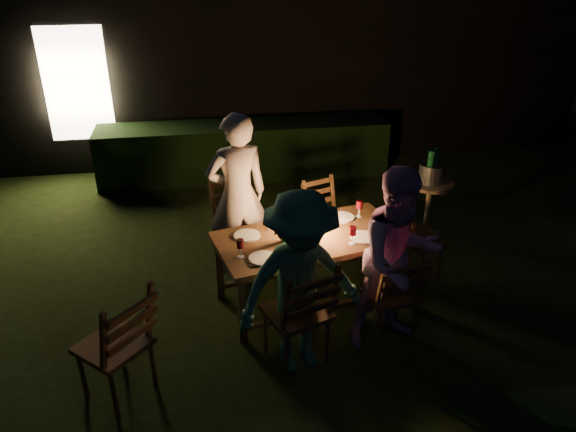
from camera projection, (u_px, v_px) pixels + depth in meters
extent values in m
plane|color=black|center=(333.00, 327.00, 5.22)|extent=(40.00, 40.00, 0.00)
cube|color=black|center=(258.00, 37.00, 9.94)|extent=(10.00, 4.00, 3.20)
cube|color=#FFE5B2|center=(77.00, 84.00, 7.92)|extent=(0.90, 0.06, 1.60)
cube|color=black|center=(244.00, 150.00, 8.27)|extent=(4.20, 0.70, 0.80)
cube|color=#462D17|center=(310.00, 239.00, 5.30)|extent=(1.90, 1.25, 0.06)
cube|color=#462D17|center=(242.00, 312.00, 4.91)|extent=(0.07, 0.07, 0.64)
cube|color=#462D17|center=(220.00, 270.00, 5.50)|extent=(0.07, 0.07, 0.64)
cube|color=#462D17|center=(399.00, 274.00, 5.44)|extent=(0.07, 0.07, 0.64)
cube|color=#462D17|center=(363.00, 240.00, 6.03)|extent=(0.07, 0.07, 0.64)
cube|color=#462D17|center=(297.00, 312.00, 4.63)|extent=(0.61, 0.59, 0.04)
cube|color=#462D17|center=(310.00, 295.00, 4.33)|extent=(0.50, 0.32, 0.56)
cube|color=#462D17|center=(390.00, 294.00, 4.95)|extent=(0.48, 0.46, 0.04)
cube|color=#462D17|center=(403.00, 279.00, 4.67)|extent=(0.44, 0.20, 0.50)
cube|color=#462D17|center=(241.00, 232.00, 5.87)|extent=(0.59, 0.57, 0.04)
cube|color=#462D17|center=(232.00, 199.00, 5.89)|extent=(0.49, 0.30, 0.55)
cube|color=#462D17|center=(327.00, 222.00, 6.24)|extent=(0.50, 0.49, 0.04)
cube|color=#462D17|center=(319.00, 195.00, 6.25)|extent=(0.42, 0.26, 0.47)
cube|color=#462D17|center=(419.00, 237.00, 5.83)|extent=(0.46, 0.48, 0.04)
cube|color=#462D17|center=(405.00, 216.00, 5.66)|extent=(0.19, 0.45, 0.52)
cube|color=#462D17|center=(114.00, 345.00, 4.27)|extent=(0.65, 0.66, 0.04)
cube|color=#462D17|center=(127.00, 323.00, 4.03)|extent=(0.44, 0.46, 0.56)
imported|color=beige|center=(237.00, 195.00, 5.74)|extent=(0.72, 0.55, 1.75)
imported|color=#AE78AC|center=(399.00, 260.00, 4.72)|extent=(0.93, 0.79, 1.65)
imported|color=#356A53|center=(300.00, 285.00, 4.42)|extent=(1.15, 0.82, 1.61)
cube|color=white|center=(312.00, 231.00, 5.34)|extent=(0.15, 0.15, 0.03)
cube|color=white|center=(313.00, 201.00, 5.19)|extent=(0.16, 0.16, 0.03)
cylinder|color=#FF9E3F|center=(313.00, 221.00, 5.29)|extent=(0.09, 0.09, 0.18)
cylinder|color=white|center=(247.00, 235.00, 5.28)|extent=(0.25, 0.25, 0.01)
cylinder|color=white|center=(263.00, 258.00, 4.92)|extent=(0.25, 0.25, 0.01)
cylinder|color=white|center=(342.00, 217.00, 5.61)|extent=(0.25, 0.25, 0.01)
cylinder|color=white|center=(363.00, 237.00, 5.25)|extent=(0.25, 0.25, 0.01)
cylinder|color=#0F471E|center=(285.00, 228.00, 5.14)|extent=(0.07, 0.07, 0.28)
cube|color=red|center=(309.00, 255.00, 4.97)|extent=(0.18, 0.14, 0.01)
cube|color=red|center=(377.00, 239.00, 5.22)|extent=(0.18, 0.14, 0.01)
cube|color=black|center=(258.00, 264.00, 4.83)|extent=(0.14, 0.07, 0.01)
cylinder|color=#8C6546|center=(431.00, 183.00, 6.46)|extent=(0.53, 0.53, 0.04)
cylinder|color=#8C6546|center=(427.00, 210.00, 6.62)|extent=(0.06, 0.06, 0.69)
cylinder|color=#A5A8AD|center=(432.00, 173.00, 6.40)|extent=(0.30, 0.30, 0.22)
cylinder|color=#0F471E|center=(430.00, 170.00, 6.34)|extent=(0.07, 0.07, 0.32)
cylinder|color=#0F471E|center=(435.00, 167.00, 6.42)|extent=(0.07, 0.07, 0.32)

